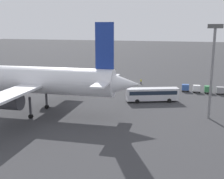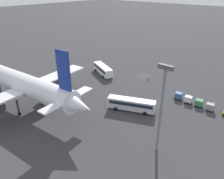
{
  "view_description": "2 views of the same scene",
  "coord_description": "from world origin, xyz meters",
  "px_view_note": "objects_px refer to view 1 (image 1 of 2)",
  "views": [
    {
      "loc": [
        -22.87,
        87.84,
        17.65
      ],
      "look_at": [
        -0.38,
        22.32,
        2.42
      ],
      "focal_mm": 45.0,
      "sensor_mm": 36.0,
      "label": 1
    },
    {
      "loc": [
        -39.61,
        63.02,
        30.76
      ],
      "look_at": [
        -3.12,
        21.01,
        3.54
      ],
      "focal_mm": 35.0,
      "sensor_mm": 36.0,
      "label": 2
    }
  ],
  "objects_px": {
    "cargo_cart_green": "(208,89)",
    "cargo_cart_white": "(197,88)",
    "shuttle_bus_near": "(87,79)",
    "airplane": "(32,80)",
    "cargo_cart_blue": "(185,87)",
    "worker_person": "(141,81)",
    "shuttle_bus_far": "(152,94)",
    "cargo_cart_grey": "(220,90)"
  },
  "relations": [
    {
      "from": "cargo_cart_green",
      "to": "cargo_cart_white",
      "type": "relative_size",
      "value": 1.0
    },
    {
      "from": "shuttle_bus_near",
      "to": "cargo_cart_green",
      "type": "relative_size",
      "value": 5.4
    },
    {
      "from": "airplane",
      "to": "cargo_cart_blue",
      "type": "bearing_deg",
      "value": -138.38
    },
    {
      "from": "cargo_cart_white",
      "to": "worker_person",
      "type": "bearing_deg",
      "value": -20.86
    },
    {
      "from": "shuttle_bus_far",
      "to": "cargo_cart_green",
      "type": "bearing_deg",
      "value": -156.44
    },
    {
      "from": "shuttle_bus_near",
      "to": "worker_person",
      "type": "relative_size",
      "value": 6.83
    },
    {
      "from": "cargo_cart_white",
      "to": "cargo_cart_blue",
      "type": "height_order",
      "value": "same"
    },
    {
      "from": "worker_person",
      "to": "shuttle_bus_far",
      "type": "bearing_deg",
      "value": 110.32
    },
    {
      "from": "cargo_cart_grey",
      "to": "cargo_cart_white",
      "type": "relative_size",
      "value": 1.0
    },
    {
      "from": "shuttle_bus_near",
      "to": "cargo_cart_grey",
      "type": "height_order",
      "value": "shuttle_bus_near"
    },
    {
      "from": "cargo_cart_green",
      "to": "shuttle_bus_far",
      "type": "bearing_deg",
      "value": 47.19
    },
    {
      "from": "worker_person",
      "to": "cargo_cart_green",
      "type": "xyz_separation_m",
      "value": [
        -20.44,
        6.62,
        0.32
      ]
    },
    {
      "from": "airplane",
      "to": "cargo_cart_white",
      "type": "xyz_separation_m",
      "value": [
        -31.83,
        -31.29,
        -5.86
      ]
    },
    {
      "from": "worker_person",
      "to": "cargo_cart_green",
      "type": "relative_size",
      "value": 0.79
    },
    {
      "from": "shuttle_bus_far",
      "to": "cargo_cart_blue",
      "type": "relative_size",
      "value": 5.71
    },
    {
      "from": "airplane",
      "to": "cargo_cart_green",
      "type": "height_order",
      "value": "airplane"
    },
    {
      "from": "cargo_cart_white",
      "to": "shuttle_bus_near",
      "type": "bearing_deg",
      "value": -0.36
    },
    {
      "from": "shuttle_bus_far",
      "to": "cargo_cart_white",
      "type": "relative_size",
      "value": 5.71
    },
    {
      "from": "shuttle_bus_far",
      "to": "cargo_cart_white",
      "type": "height_order",
      "value": "shuttle_bus_far"
    },
    {
      "from": "airplane",
      "to": "cargo_cart_blue",
      "type": "distance_m",
      "value": 43.09
    },
    {
      "from": "shuttle_bus_near",
      "to": "cargo_cart_white",
      "type": "height_order",
      "value": "shuttle_bus_near"
    },
    {
      "from": "airplane",
      "to": "shuttle_bus_near",
      "type": "height_order",
      "value": "airplane"
    },
    {
      "from": "worker_person",
      "to": "cargo_cart_blue",
      "type": "distance_m",
      "value": 15.67
    },
    {
      "from": "cargo_cart_green",
      "to": "worker_person",
      "type": "bearing_deg",
      "value": -17.96
    },
    {
      "from": "cargo_cart_white",
      "to": "cargo_cart_green",
      "type": "bearing_deg",
      "value": 179.97
    },
    {
      "from": "shuttle_bus_near",
      "to": "cargo_cart_green",
      "type": "distance_m",
      "value": 36.33
    },
    {
      "from": "airplane",
      "to": "cargo_cart_white",
      "type": "bearing_deg",
      "value": -141.51
    },
    {
      "from": "shuttle_bus_near",
      "to": "cargo_cart_grey",
      "type": "xyz_separation_m",
      "value": [
        -39.38,
        0.45,
        -0.77
      ]
    },
    {
      "from": "shuttle_bus_far",
      "to": "cargo_cart_green",
      "type": "relative_size",
      "value": 5.71
    },
    {
      "from": "airplane",
      "to": "cargo_cart_green",
      "type": "xyz_separation_m",
      "value": [
        -34.89,
        -31.29,
        -5.86
      ]
    },
    {
      "from": "cargo_cart_green",
      "to": "cargo_cart_white",
      "type": "bearing_deg",
      "value": -0.03
    },
    {
      "from": "shuttle_bus_far",
      "to": "cargo_cart_white",
      "type": "distance_m",
      "value": 17.0
    },
    {
      "from": "cargo_cart_grey",
      "to": "cargo_cart_white",
      "type": "bearing_deg",
      "value": -2.25
    },
    {
      "from": "shuttle_bus_near",
      "to": "worker_person",
      "type": "height_order",
      "value": "shuttle_bus_near"
    },
    {
      "from": "airplane",
      "to": "cargo_cart_white",
      "type": "height_order",
      "value": "airplane"
    },
    {
      "from": "airplane",
      "to": "shuttle_bus_far",
      "type": "height_order",
      "value": "airplane"
    },
    {
      "from": "shuttle_bus_near",
      "to": "cargo_cart_white",
      "type": "relative_size",
      "value": 5.4
    },
    {
      "from": "cargo_cart_blue",
      "to": "shuttle_bus_near",
      "type": "bearing_deg",
      "value": 0.09
    },
    {
      "from": "cargo_cart_grey",
      "to": "shuttle_bus_near",
      "type": "bearing_deg",
      "value": -0.66
    },
    {
      "from": "shuttle_bus_far",
      "to": "cargo_cart_green",
      "type": "xyz_separation_m",
      "value": [
        -12.85,
        -13.87,
        -0.82
      ]
    },
    {
      "from": "shuttle_bus_near",
      "to": "airplane",
      "type": "bearing_deg",
      "value": 116.56
    },
    {
      "from": "airplane",
      "to": "cargo_cart_blue",
      "type": "height_order",
      "value": "airplane"
    }
  ]
}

